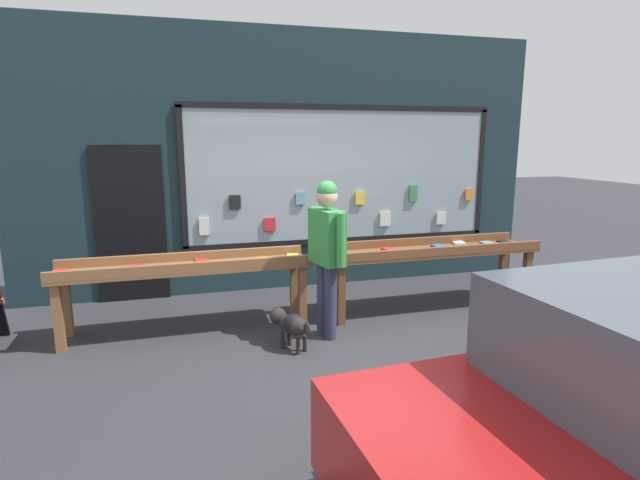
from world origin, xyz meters
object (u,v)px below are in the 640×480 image
at_px(display_table_right, 430,255).
at_px(small_dog, 291,323).
at_px(person_browsing, 327,246).
at_px(display_table_left, 186,272).

relative_size(display_table_right, small_dog, 5.36).
bearing_deg(small_dog, person_browsing, -96.22).
height_order(display_table_right, person_browsing, person_browsing).
bearing_deg(display_table_left, display_table_right, 0.03).
xyz_separation_m(display_table_left, display_table_right, (3.04, 0.00, 0.01)).
distance_m(display_table_right, person_browsing, 1.68).
bearing_deg(person_browsing, small_dog, 103.66).
height_order(display_table_left, small_dog, display_table_left).
bearing_deg(small_dog, display_table_right, -101.09).
distance_m(display_table_left, person_browsing, 1.62).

